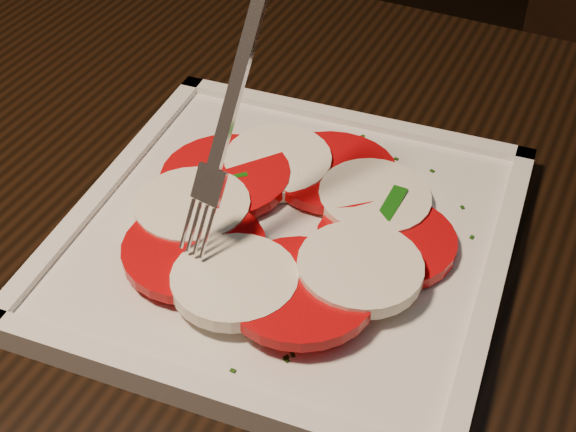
# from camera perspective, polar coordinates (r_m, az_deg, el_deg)

# --- Properties ---
(table) EXTENTS (1.26, 0.89, 0.75)m
(table) POSITION_cam_1_polar(r_m,az_deg,el_deg) (0.67, -2.34, -7.86)
(table) COLOR black
(table) RESTS_ON ground
(plate) EXTENTS (0.36, 0.36, 0.01)m
(plate) POSITION_cam_1_polar(r_m,az_deg,el_deg) (0.59, 0.00, -1.64)
(plate) COLOR white
(plate) RESTS_ON table
(caprese_salad) EXTENTS (0.24, 0.26, 0.03)m
(caprese_salad) POSITION_cam_1_polar(r_m,az_deg,el_deg) (0.57, -0.00, -0.38)
(caprese_salad) COLOR #C4040D
(caprese_salad) RESTS_ON plate
(fork) EXTENTS (0.05, 0.11, 0.17)m
(fork) POSITION_cam_1_polar(r_m,az_deg,el_deg) (0.52, -3.29, 8.17)
(fork) COLOR white
(fork) RESTS_ON caprese_salad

